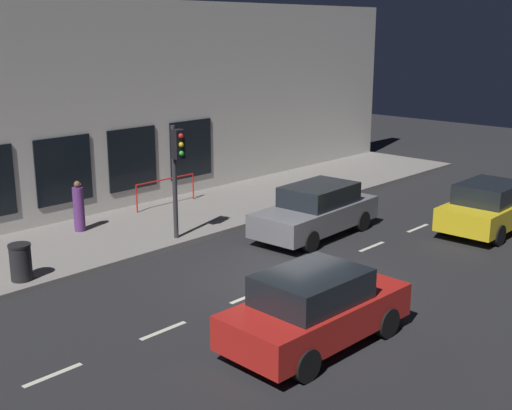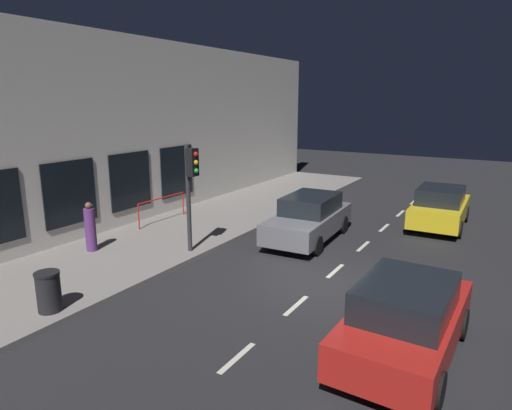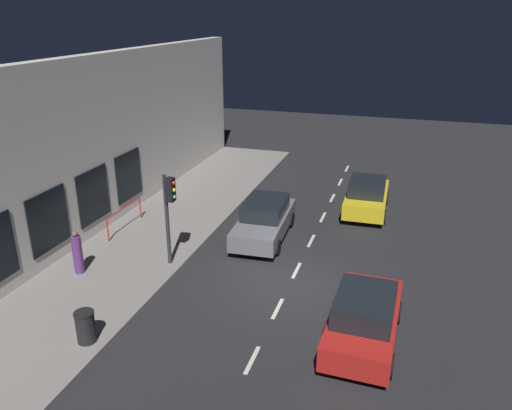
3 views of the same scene
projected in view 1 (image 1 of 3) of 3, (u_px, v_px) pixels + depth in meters
name	position (u px, v px, depth m)	size (l,w,h in m)	color
ground_plane	(292.00, 279.00, 17.18)	(60.00, 60.00, 0.00)	#232326
sidewalk	(143.00, 228.00, 21.33)	(4.50, 32.00, 0.15)	gray
building_facade	(91.00, 111.00, 22.13)	(0.65, 32.00, 7.17)	beige
lane_centre_line	(316.00, 269.00, 17.88)	(0.12, 27.20, 0.01)	beige
traffic_light	(177.00, 162.00, 19.39)	(0.48, 0.32, 3.37)	#2D2D30
parked_car_0	(316.00, 210.00, 20.61)	(2.04, 4.55, 1.58)	slate
parked_car_1	(490.00, 207.00, 21.02)	(1.95, 4.12, 1.58)	gold
parked_car_2	(315.00, 308.00, 13.42)	(1.96, 4.17, 1.58)	red
pedestrian_0	(79.00, 208.00, 20.56)	(0.47, 0.47, 1.58)	#5B2D70
trash_bin	(21.00, 262.00, 16.58)	(0.55, 0.55, 0.93)	black
red_railing	(166.00, 185.00, 23.49)	(0.05, 2.58, 0.97)	red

